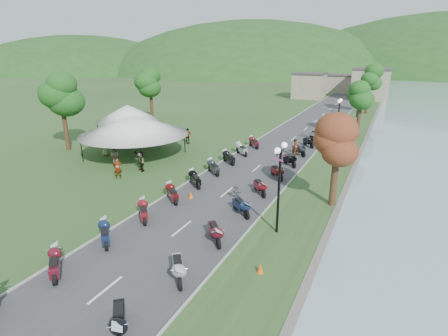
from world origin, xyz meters
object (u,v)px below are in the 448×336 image
at_px(vendor_tent_main, 135,136).
at_px(pedestrian_b, 116,166).
at_px(pedestrian_c, 135,153).
at_px(pedestrian_a, 119,178).

distance_m(vendor_tent_main, pedestrian_b, 3.70).
bearing_deg(pedestrian_b, pedestrian_c, -79.62).
bearing_deg(vendor_tent_main, pedestrian_b, -85.06).
distance_m(vendor_tent_main, pedestrian_a, 6.35).
height_order(pedestrian_b, pedestrian_c, pedestrian_b).
distance_m(pedestrian_b, pedestrian_c, 4.27).
xyz_separation_m(vendor_tent_main, pedestrian_b, (0.27, -3.10, -2.00)).
height_order(vendor_tent_main, pedestrian_c, vendor_tent_main).
xyz_separation_m(pedestrian_b, pedestrian_c, (-1.25, 4.09, 0.00)).
height_order(pedestrian_a, pedestrian_b, pedestrian_b).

